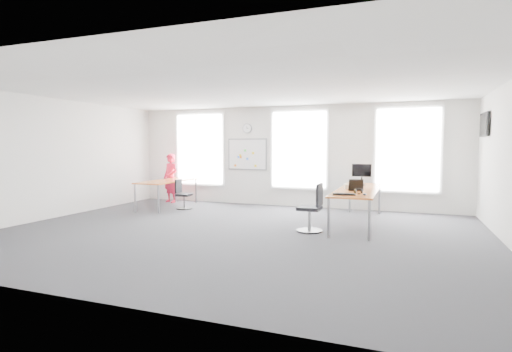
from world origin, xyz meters
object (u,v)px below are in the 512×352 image
at_px(desk_left, 167,183).
at_px(headphones, 358,191).
at_px(chair_left, 183,196).
at_px(keyboard, 344,194).
at_px(person, 171,178).
at_px(monitor, 362,172).
at_px(desk_right, 358,191).
at_px(chair_right, 312,211).

distance_m(desk_left, headphones, 5.86).
height_order(desk_left, chair_left, chair_left).
bearing_deg(chair_left, keyboard, -114.84).
bearing_deg(headphones, person, 173.61).
bearing_deg(chair_left, person, 41.29).
bearing_deg(person, headphones, -4.87).
xyz_separation_m(person, monitor, (6.00, -0.62, 0.36)).
bearing_deg(keyboard, person, 144.90).
distance_m(desk_right, desk_left, 5.60).
height_order(chair_left, person, person).
bearing_deg(chair_left, headphones, -109.73).
distance_m(keyboard, monitor, 2.28).
bearing_deg(chair_right, monitor, 161.67).
height_order(chair_right, person, person).
distance_m(desk_right, chair_left, 5.02).
bearing_deg(headphones, desk_right, 111.77).
bearing_deg(headphones, monitor, 109.19).
height_order(desk_left, keyboard, keyboard).
relative_size(desk_right, monitor, 6.27).
distance_m(person, keyboard, 6.55).
height_order(desk_right, monitor, monitor).
bearing_deg(chair_right, desk_left, -109.96).
height_order(desk_right, chair_left, chair_left).
relative_size(chair_left, keyboard, 1.90).
bearing_deg(keyboard, chair_right, 162.93).
bearing_deg(desk_left, chair_right, -21.51).
distance_m(desk_left, person, 1.03).
xyz_separation_m(chair_left, keyboard, (4.83, -1.83, 0.46)).
relative_size(desk_left, chair_right, 2.13).
bearing_deg(headphones, chair_left, 179.87).
relative_size(desk_right, chair_right, 3.28).
height_order(desk_right, keyboard, keyboard).
bearing_deg(person, desk_left, -45.51).
relative_size(desk_left, chair_left, 2.57).
bearing_deg(headphones, chair_right, -144.93).
bearing_deg(person, keyboard, -8.98).
relative_size(desk_left, keyboard, 4.87).
xyz_separation_m(desk_right, chair_left, (-4.97, 0.55, -0.39)).
distance_m(person, headphones, 6.60).
bearing_deg(desk_left, person, 117.46).
relative_size(person, headphones, 8.85).
bearing_deg(monitor, desk_left, -175.49).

